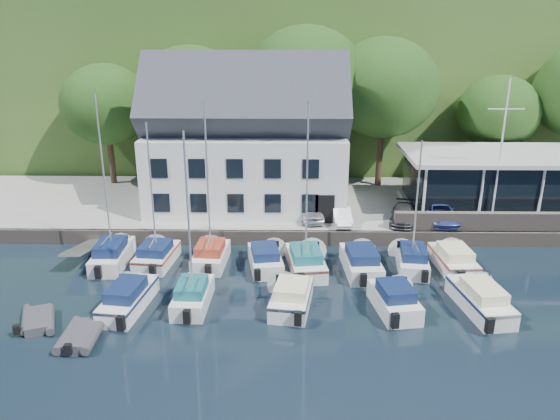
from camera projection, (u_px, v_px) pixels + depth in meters
The scene contains 34 objects.
ground at pixel (372, 337), 25.54m from camera, with size 180.00×180.00×0.00m, color black.
quay at pixel (340, 206), 41.90m from camera, with size 60.00×13.00×1.00m, color #999993.
quay_face at pixel (348, 238), 35.76m from camera, with size 60.00×0.30×1.00m, color #5D514A.
hillside at pixel (316, 63), 81.44m from camera, with size 160.00×75.00×16.00m, color #2B4C1C.
field_patch at pixel (365, 6), 86.19m from camera, with size 50.00×30.00×0.30m, color #556030.
harbor_building at pixel (247, 147), 39.47m from camera, with size 14.40×8.20×8.70m, color silver, non-canonical shape.
club_pavilion at pixel (495, 181), 39.48m from camera, with size 13.20×7.20×4.10m, color black, non-canonical shape.
seawall at pixel (532, 222), 35.60m from camera, with size 18.00×0.50×1.20m, color #5D514A.
gangway at pixel (89, 256), 34.29m from camera, with size 1.20×6.00×1.40m, color #BDBCC1, non-canonical shape.
car_silver at pixel (311, 210), 37.65m from camera, with size 1.54×3.84×1.31m, color silver.
car_white at pixel (341, 215), 36.92m from camera, with size 1.19×3.41×1.12m, color silver.
car_dgrey at pixel (403, 214), 37.06m from camera, with size 1.58×3.87×1.12m, color #2D2E33.
car_blue at pixel (439, 212), 37.18m from camera, with size 1.56×3.94×1.35m, color navy.
flagpole at pixel (500, 154), 35.48m from camera, with size 2.31×0.20×9.63m, color silver, non-canonical shape.
tree_0 at pixel (108, 125), 44.62m from camera, with size 7.21×7.21×9.86m, color #16340F, non-canonical shape.
tree_1 at pixel (192, 117), 44.00m from camera, with size 8.26×8.26×11.29m, color #16340F, non-canonical shape.
tree_2 at pixel (306, 108), 43.62m from camera, with size 9.36×9.36×12.80m, color #16340F, non-canonical shape.
tree_3 at pixel (382, 114), 43.66m from camera, with size 8.72×8.72×11.92m, color #16340F, non-canonical shape.
tree_4 at pixel (496, 131), 44.72m from camera, with size 6.55×6.55×8.95m, color #16340F, non-canonical shape.
boat_r1_0 at pixel (105, 189), 31.65m from camera, with size 1.95×6.32×9.49m, color silver, non-canonical shape.
boat_r1_1 at pixel (152, 196), 31.79m from camera, with size 2.10×5.31×8.62m, color silver, non-canonical shape.
boat_r1_2 at pixel (208, 193), 31.68m from camera, with size 1.98×5.39×9.02m, color silver, non-canonical shape.
boat_r1_3 at pixel (265, 256), 32.55m from camera, with size 1.93×5.65×1.40m, color silver, non-canonical shape.
boat_r1_4 at pixel (307, 197), 30.89m from camera, with size 2.12×6.21×9.08m, color silver, non-canonical shape.
boat_r1_5 at pixel (361, 259), 32.01m from camera, with size 2.09×6.19×1.53m, color silver, non-canonical shape.
boat_r1_6 at pixel (417, 199), 31.29m from camera, with size 1.82×5.96×8.61m, color silver, non-canonical shape.
boat_r1_7 at pixel (453, 257), 32.37m from camera, with size 2.03×5.80×1.45m, color silver, non-canonical shape.
boat_r2_0 at pixel (128, 295), 27.84m from camera, with size 1.83×6.36×1.51m, color silver, non-canonical shape.
boat_r2_1 at pixel (189, 226), 26.93m from camera, with size 1.81×5.50×8.87m, color silver, non-canonical shape.
boat_r2_2 at pixel (292, 294), 27.94m from camera, with size 2.04×5.46×1.48m, color silver, non-canonical shape.
boat_r2_3 at pixel (394, 297), 27.62m from camera, with size 1.96×5.27×1.55m, color silver, non-canonical shape.
boat_r2_4 at pixel (481, 296), 27.67m from camera, with size 1.91×6.57×1.55m, color silver, non-canonical shape.
dinghy_0 at pixel (38, 319), 26.49m from camera, with size 1.63×2.72×0.63m, color #343439, non-canonical shape.
dinghy_1 at pixel (81, 334), 25.14m from camera, with size 1.76×2.93×0.68m, color #343439, non-canonical shape.
Camera 1 is at (-3.96, -22.22, 14.03)m, focal length 35.00 mm.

